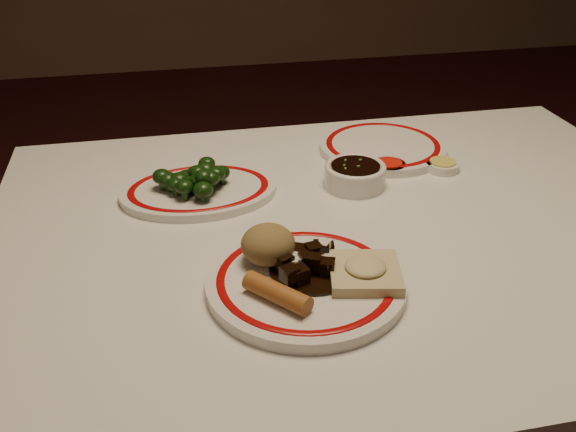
# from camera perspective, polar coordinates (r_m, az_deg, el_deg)

# --- Properties ---
(dining_table) EXTENTS (1.20, 0.90, 0.75)m
(dining_table) POSITION_cam_1_polar(r_m,az_deg,el_deg) (1.11, 6.02, -4.81)
(dining_table) COLOR white
(dining_table) RESTS_ON ground
(main_plate) EXTENTS (0.30, 0.30, 0.02)m
(main_plate) POSITION_cam_1_polar(r_m,az_deg,el_deg) (0.89, 1.60, -5.93)
(main_plate) COLOR silver
(main_plate) RESTS_ON dining_table
(rice_mound) EXTENTS (0.08, 0.08, 0.06)m
(rice_mound) POSITION_cam_1_polar(r_m,az_deg,el_deg) (0.91, -1.79, -2.54)
(rice_mound) COLOR olive
(rice_mound) RESTS_ON main_plate
(spring_roll) EXTENTS (0.08, 0.09, 0.03)m
(spring_roll) POSITION_cam_1_polar(r_m,az_deg,el_deg) (0.84, -0.96, -6.87)
(spring_roll) COLOR #A56428
(spring_roll) RESTS_ON main_plate
(fried_wonton) EXTENTS (0.11, 0.11, 0.03)m
(fried_wonton) POSITION_cam_1_polar(r_m,az_deg,el_deg) (0.89, 6.87, -4.87)
(fried_wonton) COLOR #C4BA8A
(fried_wonton) RESTS_ON main_plate
(stirfry_heap) EXTENTS (0.12, 0.12, 0.03)m
(stirfry_heap) POSITION_cam_1_polar(r_m,az_deg,el_deg) (0.90, 1.94, -4.22)
(stirfry_heap) COLOR black
(stirfry_heap) RESTS_ON main_plate
(broccoli_plate) EXTENTS (0.28, 0.24, 0.02)m
(broccoli_plate) POSITION_cam_1_polar(r_m,az_deg,el_deg) (1.15, -7.92, 2.26)
(broccoli_plate) COLOR silver
(broccoli_plate) RESTS_ON dining_table
(broccoli_pile) EXTENTS (0.14, 0.11, 0.05)m
(broccoli_pile) POSITION_cam_1_polar(r_m,az_deg,el_deg) (1.12, -8.37, 3.32)
(broccoli_pile) COLOR #23471C
(broccoli_pile) RESTS_ON broccoli_plate
(soy_bowl) EXTENTS (0.11, 0.11, 0.04)m
(soy_bowl) POSITION_cam_1_polar(r_m,az_deg,el_deg) (1.17, 5.97, 3.56)
(soy_bowl) COLOR silver
(soy_bowl) RESTS_ON dining_table
(sweet_sour_dish) EXTENTS (0.06, 0.06, 0.02)m
(sweet_sour_dish) POSITION_cam_1_polar(r_m,az_deg,el_deg) (1.24, 8.96, 4.35)
(sweet_sour_dish) COLOR silver
(sweet_sour_dish) RESTS_ON dining_table
(mustard_dish) EXTENTS (0.06, 0.06, 0.02)m
(mustard_dish) POSITION_cam_1_polar(r_m,az_deg,el_deg) (1.26, 13.56, 4.36)
(mustard_dish) COLOR silver
(mustard_dish) RESTS_ON dining_table
(far_plate) EXTENTS (0.28, 0.28, 0.02)m
(far_plate) POSITION_cam_1_polar(r_m,az_deg,el_deg) (1.33, 8.41, 6.11)
(far_plate) COLOR silver
(far_plate) RESTS_ON dining_table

